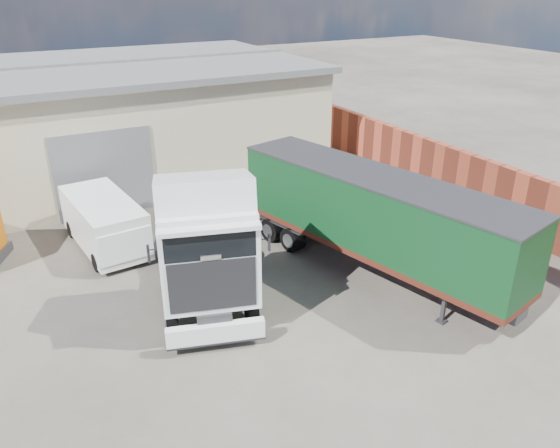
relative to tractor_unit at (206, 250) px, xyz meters
name	(u,v)px	position (x,y,z in m)	size (l,w,h in m)	color
ground	(257,323)	(0.90, -1.49, -1.93)	(120.00, 120.00, 0.00)	black
brick_boundary_wall	(423,164)	(12.40, 4.51, -0.68)	(0.35, 26.00, 2.50)	#993B26
tractor_unit	(206,250)	(0.00, 0.00, 0.00)	(4.39, 7.19, 4.60)	black
box_trailer	(373,214)	(5.61, -0.53, 0.18)	(4.65, 10.67, 3.47)	#2D2D30
panel_van	(106,225)	(-1.84, 5.32, -0.96)	(2.34, 4.79, 1.89)	black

